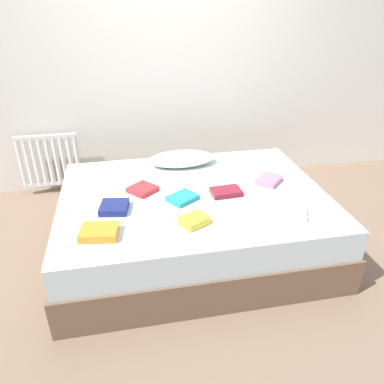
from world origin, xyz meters
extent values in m
plane|color=#7F6651|center=(0.00, 0.00, 0.00)|extent=(8.00, 8.00, 0.00)
cube|color=silver|center=(0.00, 1.35, 1.40)|extent=(6.00, 0.10, 2.80)
cube|color=brown|center=(0.00, 0.00, 0.14)|extent=(2.00, 1.50, 0.28)
cube|color=silver|center=(0.00, 0.00, 0.39)|extent=(1.96, 1.46, 0.22)
cylinder|color=white|center=(-1.49, 1.20, 0.35)|extent=(0.04, 0.04, 0.54)
cylinder|color=white|center=(-1.42, 1.20, 0.35)|extent=(0.04, 0.04, 0.54)
cylinder|color=white|center=(-1.35, 1.20, 0.35)|extent=(0.04, 0.04, 0.54)
cylinder|color=white|center=(-1.28, 1.20, 0.35)|extent=(0.04, 0.04, 0.54)
cylinder|color=white|center=(-1.22, 1.20, 0.35)|extent=(0.04, 0.04, 0.54)
cylinder|color=white|center=(-1.15, 1.20, 0.35)|extent=(0.04, 0.04, 0.54)
cylinder|color=white|center=(-1.08, 1.20, 0.35)|extent=(0.04, 0.04, 0.54)
cylinder|color=white|center=(-1.02, 1.20, 0.35)|extent=(0.04, 0.04, 0.54)
cylinder|color=white|center=(-0.95, 1.20, 0.35)|extent=(0.04, 0.04, 0.54)
cube|color=white|center=(-1.22, 1.20, 0.60)|extent=(0.58, 0.04, 0.04)
cube|color=white|center=(-1.22, 1.20, 0.11)|extent=(0.58, 0.04, 0.04)
ellipsoid|color=white|center=(0.00, 0.52, 0.56)|extent=(0.56, 0.28, 0.12)
cube|color=teal|center=(-0.10, -0.09, 0.52)|extent=(0.25, 0.24, 0.03)
cube|color=navy|center=(-0.58, -0.14, 0.52)|extent=(0.22, 0.21, 0.05)
cube|color=red|center=(-0.37, 0.09, 0.52)|extent=(0.25, 0.25, 0.04)
cube|color=maroon|center=(0.23, -0.07, 0.52)|extent=(0.23, 0.16, 0.04)
cube|color=yellow|center=(-0.08, -0.42, 0.53)|extent=(0.22, 0.20, 0.05)
cube|color=pink|center=(0.62, 0.05, 0.52)|extent=(0.25, 0.25, 0.04)
cube|color=orange|center=(-0.68, -0.44, 0.53)|extent=(0.25, 0.21, 0.05)
cube|color=white|center=(0.60, -0.42, 0.51)|extent=(0.23, 0.24, 0.03)
camera|label=1|loc=(-0.48, -2.39, 1.82)|focal=34.60mm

